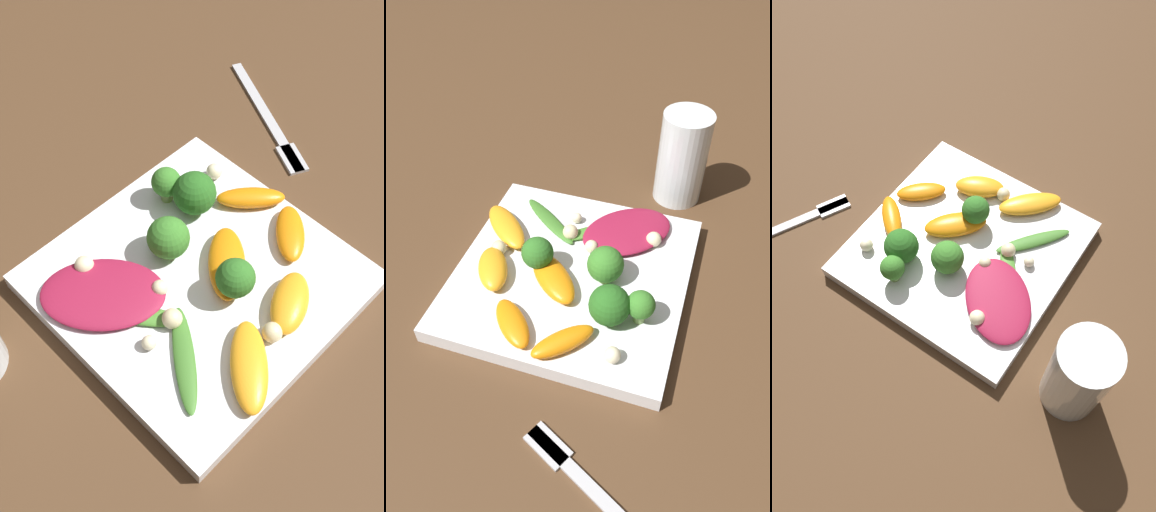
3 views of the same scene
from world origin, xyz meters
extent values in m
plane|color=#4C331E|center=(0.00, 0.00, 0.00)|extent=(2.40, 2.40, 0.00)
cube|color=white|center=(0.00, 0.00, 0.01)|extent=(0.24, 0.24, 0.02)
cube|color=#B2B2B7|center=(-0.10, 0.21, 0.00)|extent=(0.17, 0.09, 0.01)
cube|color=#B2B2B7|center=(-0.04, 0.18, 0.00)|extent=(0.05, 0.04, 0.01)
ellipsoid|color=maroon|center=(-0.04, -0.07, 0.02)|extent=(0.13, 0.13, 0.01)
ellipsoid|color=orange|center=(0.03, 0.09, 0.03)|extent=(0.06, 0.06, 0.01)
ellipsoid|color=orange|center=(0.09, -0.04, 0.03)|extent=(0.08, 0.08, 0.02)
ellipsoid|color=orange|center=(-0.02, 0.09, 0.03)|extent=(0.06, 0.06, 0.02)
ellipsoid|color=orange|center=(0.08, 0.03, 0.03)|extent=(0.06, 0.07, 0.02)
ellipsoid|color=orange|center=(0.01, 0.02, 0.03)|extent=(0.08, 0.08, 0.02)
cylinder|color=#84AD5B|center=(-0.08, 0.04, 0.03)|extent=(0.01, 0.01, 0.02)
sphere|color=#387A28|center=(-0.08, 0.04, 0.04)|extent=(0.03, 0.03, 0.03)
cylinder|color=#7A9E51|center=(0.04, 0.01, 0.03)|extent=(0.01, 0.01, 0.02)
sphere|color=#2D6B23|center=(0.04, 0.01, 0.04)|extent=(0.03, 0.03, 0.03)
cylinder|color=#84AD5B|center=(-0.04, 0.00, 0.02)|extent=(0.02, 0.02, 0.01)
sphere|color=#387A28|center=(-0.04, 0.00, 0.04)|extent=(0.04, 0.04, 0.04)
cylinder|color=#7A9E51|center=(-0.05, 0.05, 0.02)|extent=(0.01, 0.01, 0.01)
sphere|color=#26601E|center=(-0.05, 0.05, 0.04)|extent=(0.04, 0.04, 0.04)
ellipsoid|color=#47842D|center=(0.00, -0.06, 0.02)|extent=(0.06, 0.06, 0.01)
ellipsoid|color=#3D7528|center=(0.05, -0.07, 0.02)|extent=(0.08, 0.07, 0.01)
sphere|color=beige|center=(0.02, -0.08, 0.02)|extent=(0.01, 0.01, 0.01)
sphere|color=beige|center=(0.09, 0.00, 0.03)|extent=(0.02, 0.02, 0.02)
sphere|color=beige|center=(-0.07, -0.07, 0.03)|extent=(0.02, 0.02, 0.02)
sphere|color=beige|center=(0.02, -0.05, 0.03)|extent=(0.02, 0.02, 0.02)
sphere|color=beige|center=(-0.01, -0.03, 0.03)|extent=(0.01, 0.01, 0.01)
sphere|color=beige|center=(-0.07, 0.09, 0.03)|extent=(0.02, 0.02, 0.02)
camera|label=1|loc=(0.20, -0.20, 0.46)|focal=42.00mm
camera|label=2|loc=(-0.12, 0.34, 0.41)|focal=35.00mm
camera|label=3|loc=(-0.26, -0.18, 0.53)|focal=35.00mm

